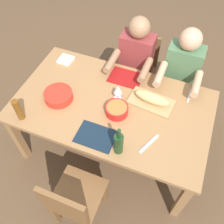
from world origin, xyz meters
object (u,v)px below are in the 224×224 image
(cutting_board, at_px, (151,102))
(wine_glass, at_px, (118,90))
(chair_near_center, at_px, (73,202))
(serving_bowl_salad, at_px, (58,95))
(beer_bottle, at_px, (18,110))
(chair_far_right, at_px, (180,77))
(wine_bottle, at_px, (119,143))
(dining_table, at_px, (112,110))
(diner_far_right, at_px, (180,74))
(serving_bowl_fruit, at_px, (117,109))
(diner_far_center, at_px, (135,62))
(chair_far_center, at_px, (139,66))
(napkin_stack, at_px, (66,60))
(bread_loaf, at_px, (152,98))

(cutting_board, bearing_deg, wine_glass, -167.54)
(chair_near_center, relative_size, cutting_board, 2.12)
(serving_bowl_salad, distance_m, beer_bottle, 0.37)
(chair_far_right, distance_m, wine_bottle, 1.33)
(chair_far_right, xyz_separation_m, wine_bottle, (-0.27, -1.25, 0.37))
(dining_table, bearing_deg, diner_far_right, 53.58)
(dining_table, height_order, serving_bowl_fruit, serving_bowl_fruit)
(diner_far_center, bearing_deg, chair_far_center, 90.00)
(napkin_stack, bearing_deg, wine_glass, -22.27)
(diner_far_right, relative_size, wine_glass, 7.23)
(diner_far_right, xyz_separation_m, bread_loaf, (-0.17, -0.51, 0.11))
(beer_bottle, relative_size, wine_glass, 1.33)
(chair_far_right, distance_m, beer_bottle, 1.75)
(wine_bottle, bearing_deg, cutting_board, 79.62)
(dining_table, height_order, cutting_board, cutting_board)
(bread_loaf, relative_size, napkin_stack, 2.29)
(diner_far_center, xyz_separation_m, serving_bowl_fruit, (0.07, -0.73, 0.09))
(dining_table, height_order, chair_near_center, chair_near_center)
(wine_glass, bearing_deg, wine_bottle, -68.62)
(diner_far_right, height_order, chair_far_center, diner_far_right)
(diner_far_right, distance_m, chair_near_center, 1.59)
(dining_table, distance_m, wine_glass, 0.21)
(serving_bowl_fruit, relative_size, bread_loaf, 0.63)
(cutting_board, bearing_deg, napkin_stack, 167.66)
(dining_table, xyz_separation_m, beer_bottle, (-0.67, -0.42, 0.19))
(dining_table, height_order, diner_far_center, diner_far_center)
(wine_bottle, bearing_deg, bread_loaf, 79.62)
(chair_far_right, height_order, cutting_board, chair_far_right)
(diner_far_center, relative_size, cutting_board, 3.00)
(diner_far_center, bearing_deg, chair_near_center, -90.00)
(cutting_board, xyz_separation_m, napkin_stack, (-0.98, 0.22, 0.00))
(dining_table, bearing_deg, chair_far_right, 60.01)
(chair_far_right, relative_size, chair_near_center, 1.00)
(bread_loaf, bearing_deg, diner_far_center, 122.24)
(dining_table, distance_m, diner_far_right, 0.82)
(diner_far_center, xyz_separation_m, bread_loaf, (0.32, -0.51, 0.11))
(chair_far_center, bearing_deg, dining_table, -90.00)
(wine_bottle, distance_m, wine_glass, 0.53)
(serving_bowl_salad, xyz_separation_m, napkin_stack, (-0.19, 0.48, -0.03))
(dining_table, relative_size, chair_far_right, 2.08)
(dining_table, relative_size, bread_loaf, 5.53)
(wine_bottle, bearing_deg, beer_bottle, -179.28)
(bread_loaf, xyz_separation_m, napkin_stack, (-0.98, 0.22, -0.05))
(napkin_stack, bearing_deg, chair_far_center, 35.57)
(beer_bottle, bearing_deg, chair_near_center, -32.08)
(chair_far_right, relative_size, wine_bottle, 2.93)
(serving_bowl_fruit, height_order, cutting_board, serving_bowl_fruit)
(chair_near_center, height_order, wine_glass, wine_glass)
(serving_bowl_fruit, bearing_deg, cutting_board, 41.41)
(diner_far_right, bearing_deg, bread_loaf, -108.26)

